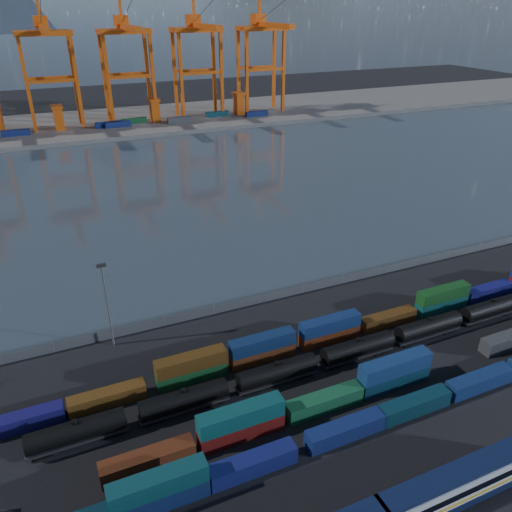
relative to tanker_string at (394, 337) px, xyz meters
name	(u,v)px	position (x,y,z in m)	size (l,w,h in m)	color
ground	(331,389)	(-15.86, -4.91, -2.14)	(700.00, 700.00, 0.00)	black
harbor_water	(165,189)	(-15.86, 100.09, -2.13)	(700.00, 700.00, 0.00)	#323F49
far_quay	(112,123)	(-15.86, 205.09, -1.14)	(700.00, 70.00, 2.00)	#514F4C
container_row_south	(307,442)	(-25.55, -14.19, -0.41)	(139.72, 2.48, 5.28)	#494C4E
container_row_mid	(397,375)	(-5.66, -8.16, -0.28)	(141.18, 2.56, 5.45)	#44464A
container_row_north	(340,329)	(-7.39, 6.16, -0.09)	(140.26, 2.37, 5.06)	#15125B
tanker_string	(394,337)	(0.00, 0.00, 0.00)	(122.39, 2.98, 4.27)	black
waterfront_fence	(260,299)	(-15.86, 23.09, -1.14)	(160.12, 0.12, 2.20)	#595B5E
yard_light_mast	(107,301)	(-45.86, 21.09, 7.16)	(1.60, 0.40, 16.60)	slate
gantry_cranes	(87,44)	(-23.36, 198.43, 36.11)	(199.00, 46.08, 62.39)	#CC4E0E
quay_containers	(92,126)	(-26.86, 190.55, 1.16)	(172.58, 10.99, 2.60)	navy
straddle_carriers	(108,113)	(-18.36, 195.09, 5.68)	(140.00, 7.00, 11.10)	#CC4E0E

